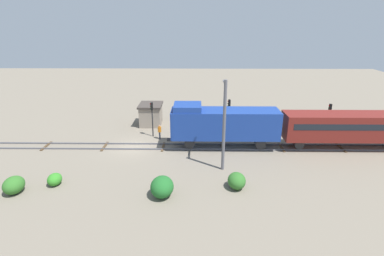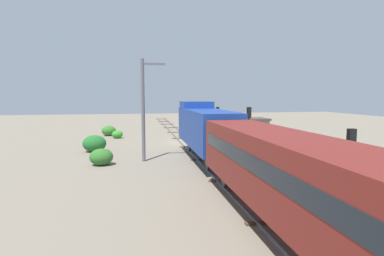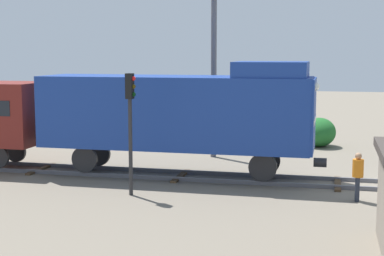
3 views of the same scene
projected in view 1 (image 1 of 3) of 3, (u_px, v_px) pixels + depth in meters
ground_plane at (134, 147)px, 32.07m from camera, size 113.59×113.59×0.00m
railway_track at (134, 146)px, 32.05m from camera, size 2.40×75.72×0.16m
locomotive at (223, 123)px, 31.02m from camera, size 2.90×11.60×4.60m
passenger_car_leading at (352, 126)px, 30.93m from camera, size 2.84×14.00×3.66m
traffic_signal_near at (152, 113)px, 34.11m from camera, size 0.32×0.34×4.09m
traffic_signal_mid at (229, 111)px, 34.12m from camera, size 0.32×0.34×4.38m
traffic_signal_far at (329, 114)px, 34.27m from camera, size 0.32×0.34×3.87m
worker_near_track at (160, 131)px, 33.97m from camera, size 0.38×0.38×1.70m
catenary_mast at (224, 124)px, 25.84m from camera, size 1.94×0.28×8.19m
relay_hut at (151, 114)px, 38.66m from camera, size 3.50×2.90×2.74m
bush_near at (55, 179)px, 24.49m from camera, size 1.36×1.11×0.99m
bush_mid at (14, 185)px, 23.29m from camera, size 1.85×1.51×1.34m
bush_far at (162, 187)px, 22.82m from camera, size 2.17×1.78×1.58m
bush_back at (237, 181)px, 23.98m from camera, size 1.77×1.45×1.29m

